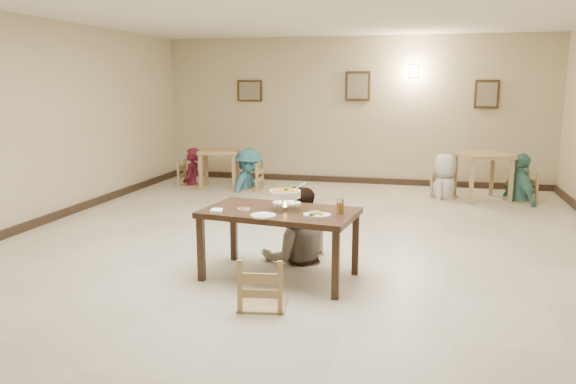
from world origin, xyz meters
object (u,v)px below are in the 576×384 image
(main_table, at_px, (279,217))
(chair_far, at_px, (301,222))
(main_diner, at_px, (297,187))
(bg_chair_rr, at_px, (521,174))
(chair_near, at_px, (263,257))
(bg_chair_ll, at_px, (191,161))
(drink_glass, at_px, (340,207))
(bg_diner_a, at_px, (191,148))
(bg_chair_lr, at_px, (249,164))
(bg_table_right, at_px, (483,161))
(bg_table_left, at_px, (219,157))
(bg_chair_rl, at_px, (445,173))
(curry_warmer, at_px, (285,194))
(bg_diner_d, at_px, (523,153))
(bg_diner_c, at_px, (446,154))
(bg_diner_b, at_px, (248,149))

(main_table, distance_m, chair_far, 0.83)
(main_diner, bearing_deg, bg_chair_rr, -146.69)
(chair_near, distance_m, bg_chair_ll, 6.53)
(drink_glass, xyz_separation_m, bg_diner_a, (-3.78, 4.94, -0.04))
(chair_far, bearing_deg, main_table, -75.45)
(chair_far, xyz_separation_m, bg_chair_lr, (-1.94, 3.98, 0.09))
(chair_near, bearing_deg, bg_diner_a, -69.75)
(chair_far, bearing_deg, main_diner, -83.58)
(drink_glass, bearing_deg, main_diner, 131.43)
(bg_table_right, relative_size, bg_chair_rr, 1.09)
(bg_table_left, xyz_separation_m, bg_chair_rl, (4.34, 0.08, -0.17))
(main_diner, xyz_separation_m, bg_chair_rl, (1.80, 4.26, -0.42))
(chair_far, bearing_deg, bg_diner_a, 147.04)
(curry_warmer, bearing_deg, bg_chair_ll, 123.11)
(main_diner, xyz_separation_m, bg_table_right, (2.44, 4.20, -0.19))
(chair_far, distance_m, drink_glass, 1.07)
(main_table, height_order, bg_table_right, bg_table_right)
(main_diner, relative_size, bg_diner_a, 1.14)
(bg_chair_ll, bearing_deg, chair_far, -146.57)
(main_table, xyz_separation_m, bg_chair_rl, (1.84, 4.93, -0.21))
(main_diner, bearing_deg, bg_chair_ll, -73.48)
(chair_near, xyz_separation_m, bg_chair_rr, (3.08, 5.64, 0.02))
(curry_warmer, distance_m, bg_table_right, 5.42)
(bg_chair_lr, relative_size, bg_chair_rl, 1.13)
(main_table, xyz_separation_m, bg_diner_a, (-3.14, 4.92, 0.11))
(bg_table_left, xyz_separation_m, bg_chair_ll, (-0.63, 0.07, -0.13))
(chair_near, xyz_separation_m, bg_diner_d, (3.08, 5.64, 0.39))
(chair_far, distance_m, bg_chair_rr, 5.08)
(bg_chair_rr, xyz_separation_m, bg_diner_c, (-1.29, 0.08, 0.31))
(main_table, xyz_separation_m, bg_table_left, (-2.51, 4.84, -0.04))
(bg_table_left, xyz_separation_m, bg_diner_a, (-0.63, 0.07, 0.14))
(chair_near, relative_size, bg_diner_a, 0.61)
(chair_near, relative_size, curry_warmer, 2.59)
(bg_table_left, relative_size, bg_chair_rl, 1.01)
(bg_diner_d, bearing_deg, bg_diner_c, 65.93)
(bg_table_right, height_order, bg_diner_a, bg_diner_a)
(main_table, xyz_separation_m, bg_diner_c, (1.84, 4.93, 0.13))
(bg_diner_b, bearing_deg, main_table, -149.49)
(main_table, relative_size, bg_chair_rl, 1.84)
(bg_chair_lr, xyz_separation_m, bg_diner_d, (5.00, 0.07, 0.34))
(bg_chair_rl, height_order, bg_diner_b, bg_diner_b)
(bg_chair_rr, bearing_deg, bg_chair_rl, -107.15)
(bg_chair_rr, distance_m, bg_diner_c, 1.33)
(bg_chair_rr, bearing_deg, drink_glass, -40.55)
(curry_warmer, bearing_deg, bg_chair_rl, 70.10)
(bg_chair_ll, height_order, bg_chair_lr, bg_chair_lr)
(drink_glass, xyz_separation_m, bg_table_left, (-3.15, 4.87, -0.19))
(bg_chair_lr, bearing_deg, bg_diner_d, 90.24)
(bg_chair_ll, height_order, bg_diner_c, bg_diner_c)
(drink_glass, distance_m, bg_diner_c, 5.09)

